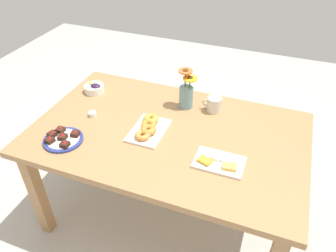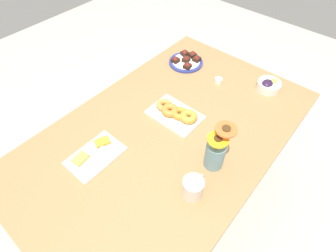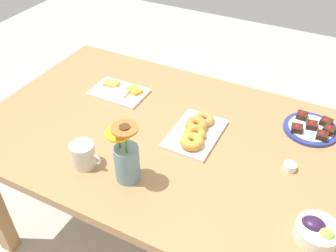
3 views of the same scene
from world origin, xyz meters
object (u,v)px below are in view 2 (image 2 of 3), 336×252
(croissant_platter, at_px, (176,113))
(dessert_plate, at_px, (186,61))
(coffee_mug, at_px, (193,187))
(jam_cup_honey, at_px, (218,80))
(dining_table, at_px, (168,141))
(flower_vase, at_px, (216,153))
(grape_bowl, at_px, (269,85))
(cheese_platter, at_px, (95,155))

(croissant_platter, xyz_separation_m, dessert_plate, (0.42, 0.25, -0.01))
(coffee_mug, bearing_deg, jam_cup_honey, 25.03)
(dining_table, distance_m, croissant_platter, 0.16)
(coffee_mug, relative_size, croissant_platter, 0.45)
(jam_cup_honey, bearing_deg, flower_vase, -148.98)
(dining_table, xyz_separation_m, croissant_platter, (0.11, 0.04, 0.11))
(croissant_platter, distance_m, jam_cup_honey, 0.39)
(croissant_platter, bearing_deg, coffee_mug, -131.63)
(flower_vase, bearing_deg, dessert_plate, 46.99)
(coffee_mug, relative_size, jam_cup_honey, 2.61)
(grape_bowl, xyz_separation_m, cheese_platter, (-0.98, 0.40, -0.02))
(croissant_platter, relative_size, dessert_plate, 1.26)
(cheese_platter, bearing_deg, grape_bowl, -22.20)
(coffee_mug, xyz_separation_m, croissant_platter, (0.31, 0.34, -0.03))
(dining_table, bearing_deg, croissant_platter, 19.60)
(dessert_plate, bearing_deg, grape_bowl, -78.20)
(coffee_mug, height_order, flower_vase, flower_vase)
(dining_table, bearing_deg, coffee_mug, -122.78)
(coffee_mug, distance_m, grape_bowl, 0.84)
(cheese_platter, relative_size, flower_vase, 1.01)
(croissant_platter, relative_size, jam_cup_honey, 5.87)
(dessert_plate, bearing_deg, flower_vase, -133.01)
(dining_table, height_order, dessert_plate, dessert_plate)
(coffee_mug, height_order, cheese_platter, coffee_mug)
(grape_bowl, relative_size, dessert_plate, 0.61)
(jam_cup_honey, bearing_deg, dining_table, -177.74)
(dining_table, distance_m, dessert_plate, 0.61)
(coffee_mug, bearing_deg, grape_bowl, 4.47)
(coffee_mug, relative_size, grape_bowl, 0.92)
(flower_vase, bearing_deg, dining_table, 86.97)
(cheese_platter, distance_m, dessert_plate, 0.88)
(croissant_platter, xyz_separation_m, jam_cup_honey, (0.39, -0.02, -0.01))
(grape_bowl, height_order, cheese_platter, grape_bowl)
(dessert_plate, xyz_separation_m, flower_vase, (-0.54, -0.58, 0.08))
(dining_table, relative_size, croissant_platter, 5.68)
(dining_table, bearing_deg, flower_vase, -93.03)
(dining_table, relative_size, dessert_plate, 7.13)
(dessert_plate, height_order, flower_vase, flower_vase)
(flower_vase, bearing_deg, grape_bowl, 4.37)
(croissant_platter, bearing_deg, grape_bowl, -27.77)
(cheese_platter, bearing_deg, flower_vase, -53.87)
(dining_table, distance_m, jam_cup_honey, 0.51)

